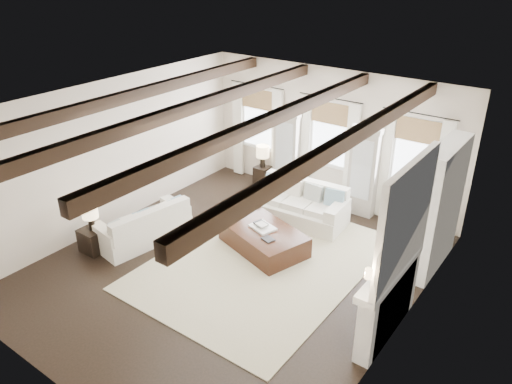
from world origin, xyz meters
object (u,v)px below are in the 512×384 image
Objects in this scene: side_table_front at (94,240)px; sofa_back at (300,206)px; ottoman at (264,239)px; side_table_back at (263,177)px; sofa_left at (145,227)px.

sofa_back is at bearing 52.56° from side_table_front.
side_table_back reaches higher than ottoman.
side_table_front is (-0.58, -0.85, -0.09)m from sofa_left.
sofa_left is (-2.13, -2.70, -0.02)m from sofa_back.
sofa_left reaches higher than side_table_back.
sofa_left is at bearing -133.40° from ottoman.
sofa_left is at bearing -96.49° from side_table_back.
side_table_back is (-1.76, 2.43, 0.05)m from ottoman.
side_table_back is (0.42, 3.65, -0.06)m from sofa_left.
sofa_back is 3.44m from sofa_left.
sofa_left reaches higher than ottoman.
ottoman is (2.17, 1.22, -0.11)m from sofa_left.
side_table_front is at bearing -125.82° from ottoman.
ottoman is 3.45m from side_table_front.
ottoman is 3.00m from side_table_back.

